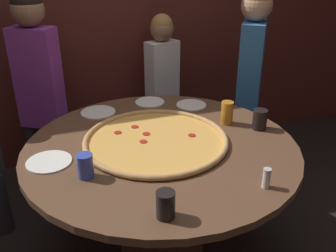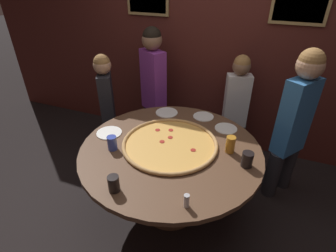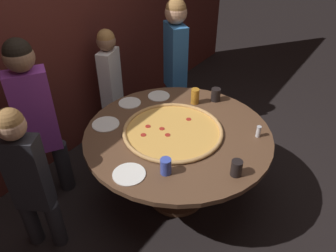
{
  "view_description": "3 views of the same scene",
  "coord_description": "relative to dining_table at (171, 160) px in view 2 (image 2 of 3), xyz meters",
  "views": [
    {
      "loc": [
        -0.57,
        -1.75,
        1.73
      ],
      "look_at": [
        0.06,
        0.07,
        0.81
      ],
      "focal_mm": 40.0,
      "sensor_mm": 36.0,
      "label": 1
    },
    {
      "loc": [
        0.64,
        -1.66,
        2.04
      ],
      "look_at": [
        -0.07,
        0.11,
        0.87
      ],
      "focal_mm": 28.0,
      "sensor_mm": 36.0,
      "label": 2
    },
    {
      "loc": [
        -1.79,
        -1.17,
        2.32
      ],
      "look_at": [
        -0.02,
        0.08,
        0.78
      ],
      "focal_mm": 35.0,
      "sensor_mm": 36.0,
      "label": 3
    }
  ],
  "objects": [
    {
      "name": "white_plate_left_side",
      "position": [
        -0.26,
        0.55,
        0.14
      ],
      "size": [
        0.23,
        0.23,
        0.01
      ],
      "primitive_type": "cylinder",
      "color": "white",
      "rests_on": "dining_table"
    },
    {
      "name": "dining_table",
      "position": [
        0.0,
        0.0,
        0.0
      ],
      "size": [
        1.52,
        1.52,
        0.74
      ],
      "color": "brown",
      "rests_on": "ground_plane"
    },
    {
      "name": "diner_side_left",
      "position": [
        -0.61,
        0.99,
        0.25
      ],
      "size": [
        0.39,
        0.31,
        1.5
      ],
      "rotation": [
        0.0,
        0.0,
        2.59
      ],
      "color": "#232328",
      "rests_on": "ground_plane"
    },
    {
      "name": "diner_centre_back",
      "position": [
        0.95,
        0.67,
        0.25
      ],
      "size": [
        0.33,
        0.38,
        1.5
      ],
      "rotation": [
        0.0,
        0.0,
        -2.19
      ],
      "color": "#232328",
      "rests_on": "ground_plane"
    },
    {
      "name": "white_plate_far_back",
      "position": [
        -0.6,
        0.0,
        0.14
      ],
      "size": [
        0.23,
        0.23,
        0.01
      ],
      "primitive_type": "cylinder",
      "color": "white",
      "rests_on": "dining_table"
    },
    {
      "name": "drink_cup_beside_pizza",
      "position": [
        0.62,
        -0.01,
        0.2
      ],
      "size": [
        0.09,
        0.09,
        0.12
      ],
      "primitive_type": "cylinder",
      "color": "black",
      "rests_on": "dining_table"
    },
    {
      "name": "white_plate_near_front",
      "position": [
        0.37,
        0.47,
        0.14
      ],
      "size": [
        0.21,
        0.21,
        0.01
      ],
      "primitive_type": "cylinder",
      "color": "white",
      "rests_on": "dining_table"
    },
    {
      "name": "drink_cup_centre_back",
      "position": [
        0.47,
        0.13,
        0.21
      ],
      "size": [
        0.08,
        0.08,
        0.14
      ],
      "primitive_type": "cylinder",
      "color": "#BC7A23",
      "rests_on": "dining_table"
    },
    {
      "name": "drink_cup_far_right",
      "position": [
        -0.18,
        -0.6,
        0.2
      ],
      "size": [
        0.08,
        0.08,
        0.12
      ],
      "primitive_type": "cylinder",
      "color": "black",
      "rests_on": "dining_table"
    },
    {
      "name": "diner_side_right",
      "position": [
        0.37,
        1.1,
        0.12
      ],
      "size": [
        0.34,
        0.22,
        1.27
      ],
      "rotation": [
        0.0,
        0.0,
        -2.82
      ],
      "color": "#232328",
      "rests_on": "ground_plane"
    },
    {
      "name": "giant_pizza",
      "position": [
        -0.02,
        0.04,
        0.15
      ],
      "size": [
        0.82,
        0.82,
        0.03
      ],
      "color": "#E5A84C",
      "rests_on": "dining_table"
    },
    {
      "name": "ground_plane",
      "position": [
        0.0,
        0.0,
        -0.6
      ],
      "size": [
        24.0,
        24.0,
        0.0
      ],
      "primitive_type": "plane",
      "color": "black"
    },
    {
      "name": "back_wall",
      "position": [
        0.0,
        1.36,
        0.7
      ],
      "size": [
        6.4,
        0.08,
        2.6
      ],
      "color": "#4C1E19",
      "rests_on": "ground_plane"
    },
    {
      "name": "diner_far_right",
      "position": [
        -1.0,
        0.58,
        0.12
      ],
      "size": [
        0.26,
        0.33,
        1.27
      ],
      "rotation": [
        0.0,
        0.0,
        2.09
      ],
      "color": "#232328",
      "rests_on": "ground_plane"
    },
    {
      "name": "condiment_shaker",
      "position": [
        0.32,
        -0.55,
        0.19
      ],
      "size": [
        0.04,
        0.04,
        0.1
      ],
      "color": "silver",
      "rests_on": "dining_table"
    },
    {
      "name": "white_plate_right_side",
      "position": [
        0.12,
        0.61,
        0.14
      ],
      "size": [
        0.21,
        0.21,
        0.01
      ],
      "primitive_type": "cylinder",
      "color": "white",
      "rests_on": "dining_table"
    },
    {
      "name": "drink_cup_near_left",
      "position": [
        -0.44,
        -0.2,
        0.2
      ],
      "size": [
        0.08,
        0.08,
        0.12
      ],
      "primitive_type": "cylinder",
      "color": "#384CB7",
      "rests_on": "dining_table"
    }
  ]
}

